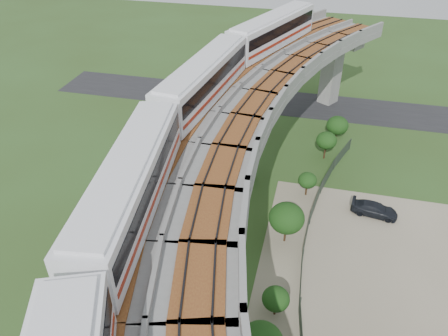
% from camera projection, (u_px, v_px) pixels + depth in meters
% --- Properties ---
extents(ground, '(160.00, 160.00, 0.00)m').
position_uv_depth(ground, '(204.00, 245.00, 38.08)').
color(ground, '#32481C').
rests_on(ground, ground).
extents(dirt_lot, '(18.00, 26.00, 0.04)m').
position_uv_depth(dirt_lot, '(371.00, 293.00, 33.73)').
color(dirt_lot, gray).
rests_on(dirt_lot, ground).
extents(asphalt_road, '(60.00, 8.00, 0.03)m').
position_uv_depth(asphalt_road, '(261.00, 100.00, 62.16)').
color(asphalt_road, '#232326').
rests_on(asphalt_road, ground).
extents(viaduct, '(19.58, 73.98, 11.40)m').
position_uv_depth(viaduct, '(251.00, 165.00, 32.23)').
color(viaduct, '#99968E').
rests_on(viaduct, ground).
extents(metro_train, '(11.35, 61.34, 3.64)m').
position_uv_depth(metro_train, '(200.00, 129.00, 30.03)').
color(metro_train, white).
rests_on(metro_train, ground).
extents(fence, '(3.87, 38.73, 1.50)m').
position_uv_depth(fence, '(318.00, 259.00, 35.75)').
color(fence, '#2D382D').
rests_on(fence, ground).
extents(tree_0, '(2.62, 2.62, 2.83)m').
position_uv_depth(tree_0, '(337.00, 125.00, 52.49)').
color(tree_0, '#382314').
rests_on(tree_0, ground).
extents(tree_1, '(2.28, 2.28, 3.31)m').
position_uv_depth(tree_1, '(327.00, 141.00, 48.33)').
color(tree_1, '#382314').
rests_on(tree_1, ground).
extents(tree_2, '(1.85, 1.85, 2.62)m').
position_uv_depth(tree_2, '(308.00, 180.00, 42.97)').
color(tree_2, '#382314').
rests_on(tree_2, ground).
extents(tree_3, '(3.07, 3.07, 3.97)m').
position_uv_depth(tree_3, '(287.00, 218.00, 37.03)').
color(tree_3, '#382314').
rests_on(tree_3, ground).
extents(tree_4, '(2.01, 2.01, 2.57)m').
position_uv_depth(tree_4, '(276.00, 299.00, 31.21)').
color(tree_4, '#382314').
rests_on(tree_4, ground).
extents(car_dark, '(4.46, 2.29, 1.24)m').
position_uv_depth(car_dark, '(374.00, 209.00, 41.11)').
color(car_dark, black).
rests_on(car_dark, dirt_lot).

